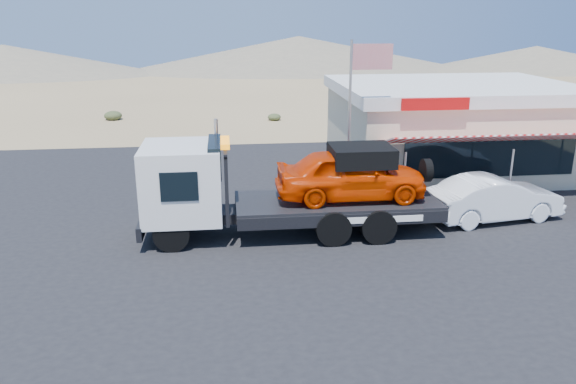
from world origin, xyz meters
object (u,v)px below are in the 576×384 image
at_px(flagpole, 356,104).
at_px(tow_truck, 283,184).
at_px(jerky_store, 452,126).
at_px(white_sedan, 494,198).

bearing_deg(flagpole, tow_truck, -136.62).
bearing_deg(flagpole, jerky_store, 38.79).
xyz_separation_m(jerky_store, flagpole, (-5.57, -4.47, 1.77)).
distance_m(white_sedan, flagpole, 5.84).
xyz_separation_m(white_sedan, jerky_store, (1.14, 6.83, 1.20)).
height_order(tow_truck, flagpole, flagpole).
relative_size(jerky_store, flagpole, 1.73).
height_order(tow_truck, white_sedan, tow_truck).
relative_size(tow_truck, jerky_store, 0.90).
bearing_deg(jerky_store, tow_truck, -139.55).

